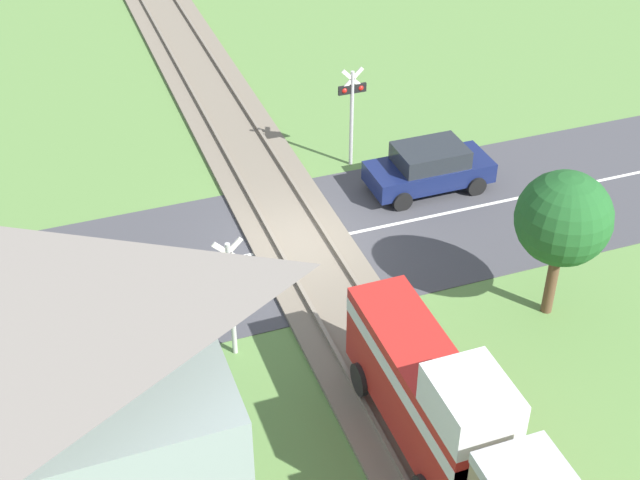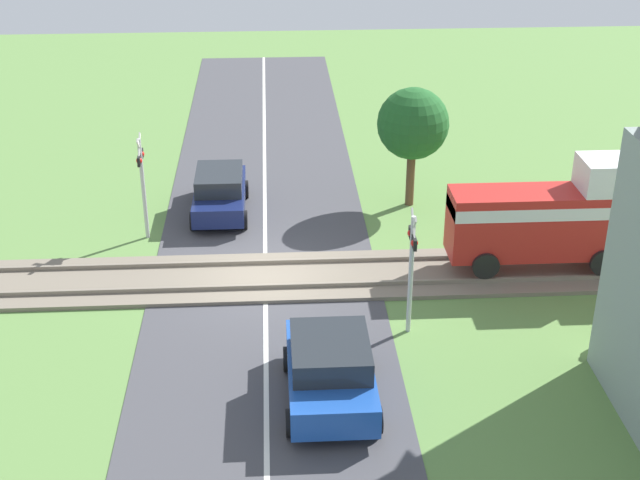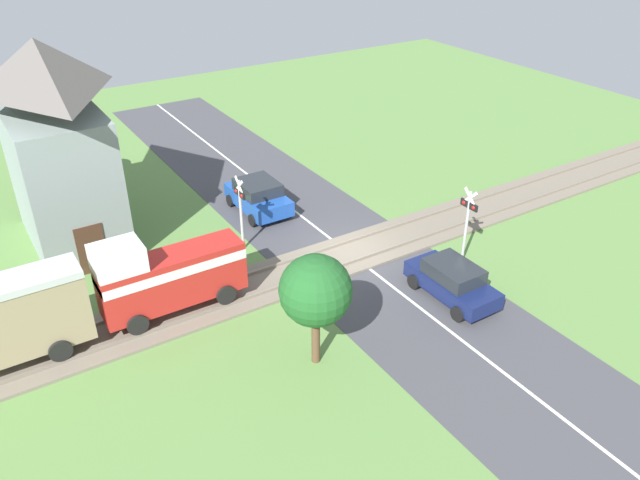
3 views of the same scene
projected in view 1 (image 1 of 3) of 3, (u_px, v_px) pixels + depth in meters
name	position (u px, v px, depth m)	size (l,w,h in m)	color
ground_plane	(301.00, 245.00, 24.96)	(60.00, 60.00, 0.00)	#5B8442
road_surface	(301.00, 244.00, 24.95)	(48.00, 6.40, 0.02)	#424247
track_bed	(301.00, 243.00, 24.92)	(2.80, 48.00, 0.24)	#756B5B
car_near_crossing	(429.00, 167.00, 26.89)	(3.77, 1.79, 1.46)	#141E4C
car_far_side	(101.00, 297.00, 21.82)	(3.69, 2.05, 1.56)	#1E4CA8
crossing_signal_west_approach	(352.00, 104.00, 27.30)	(0.90, 0.18, 3.33)	#B7B7B7
crossing_signal_east_approach	(230.00, 283.00, 20.15)	(0.90, 0.18, 3.33)	#B7B7B7
station_building	(24.00, 470.00, 13.12)	(6.61, 3.82, 8.73)	gray
tree_roadside_hedge	(563.00, 219.00, 21.00)	(2.32, 2.32, 3.99)	brown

